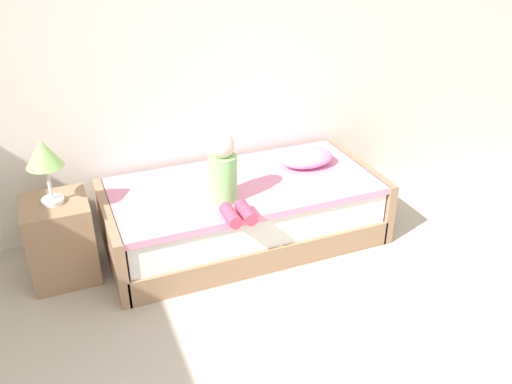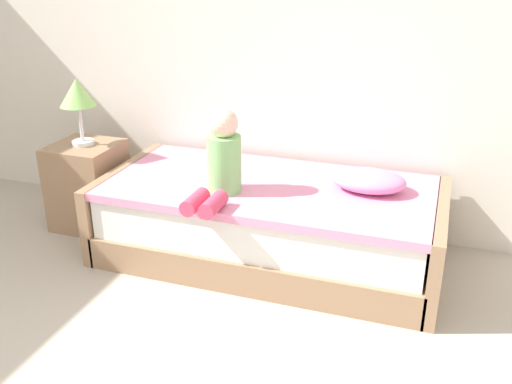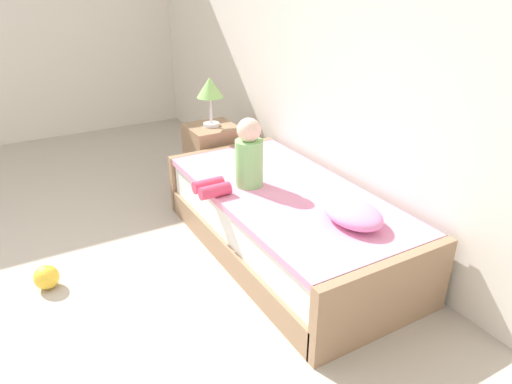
% 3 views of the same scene
% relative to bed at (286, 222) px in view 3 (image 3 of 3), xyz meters
% --- Properties ---
extents(wall_rear, '(7.20, 0.10, 2.90)m').
position_rel_bed_xyz_m(wall_rear, '(-0.11, 0.60, 1.20)').
color(wall_rear, silver).
rests_on(wall_rear, ground).
extents(bed, '(2.11, 1.00, 0.50)m').
position_rel_bed_xyz_m(bed, '(0.00, 0.00, 0.00)').
color(bed, '#997556').
rests_on(bed, ground).
extents(nightstand, '(0.44, 0.44, 0.60)m').
position_rel_bed_xyz_m(nightstand, '(-1.35, 0.05, 0.05)').
color(nightstand, '#997556').
rests_on(nightstand, ground).
extents(table_lamp, '(0.24, 0.24, 0.45)m').
position_rel_bed_xyz_m(table_lamp, '(-1.35, 0.05, 0.69)').
color(table_lamp, silver).
rests_on(table_lamp, nightstand).
extents(child_figure, '(0.20, 0.51, 0.50)m').
position_rel_bed_xyz_m(child_figure, '(-0.22, -0.23, 0.46)').
color(child_figure, '#7FC672').
rests_on(child_figure, bed).
extents(pillow, '(0.44, 0.30, 0.13)m').
position_rel_bed_xyz_m(pillow, '(0.59, 0.10, 0.32)').
color(pillow, '#EA8CC6').
rests_on(pillow, bed).
extents(toy_ball, '(0.16, 0.16, 0.16)m').
position_rel_bed_xyz_m(toy_ball, '(-0.41, -1.62, -0.16)').
color(toy_ball, yellow).
rests_on(toy_ball, ground).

